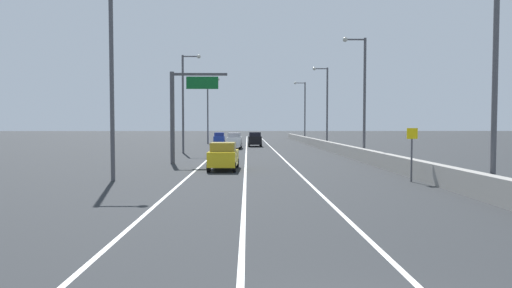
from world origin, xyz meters
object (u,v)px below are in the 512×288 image
at_px(car_black_2, 255,139).
at_px(car_yellow_0, 224,156).
at_px(lamp_post_left_near, 116,70).
at_px(lamp_post_right_second, 362,90).
at_px(lamp_post_right_fourth, 304,108).
at_px(lamp_post_left_far, 209,106).
at_px(car_blue_3, 219,138).
at_px(overhead_sign_gantry, 181,106).
at_px(lamp_post_left_mid, 185,97).
at_px(lamp_post_right_near, 490,54).
at_px(speed_advisory_sign, 412,150).
at_px(car_white_1, 234,141).
at_px(lamp_post_right_third, 325,102).

bearing_deg(car_black_2, car_yellow_0, -94.65).
bearing_deg(lamp_post_left_near, lamp_post_right_second, 39.54).
height_order(lamp_post_right_fourth, lamp_post_left_far, same).
xyz_separation_m(lamp_post_left_near, car_blue_3, (2.72, 48.51, -5.32)).
relative_size(lamp_post_right_second, car_black_2, 2.37).
xyz_separation_m(lamp_post_right_second, lamp_post_right_fourth, (-0.03, 41.23, 0.00)).
bearing_deg(car_blue_3, car_yellow_0, -85.97).
xyz_separation_m(overhead_sign_gantry, lamp_post_left_mid, (-1.59, 13.56, 1.55)).
bearing_deg(car_blue_3, lamp_post_right_near, -74.38).
bearing_deg(lamp_post_right_second, car_yellow_0, -144.19).
distance_m(lamp_post_right_fourth, lamp_post_left_near, 58.58).
bearing_deg(lamp_post_left_mid, overhead_sign_gantry, -83.32).
height_order(overhead_sign_gantry, lamp_post_left_near, lamp_post_left_near).
height_order(lamp_post_right_second, car_black_2, lamp_post_right_second).
height_order(overhead_sign_gantry, speed_advisory_sign, overhead_sign_gantry).
height_order(speed_advisory_sign, lamp_post_right_second, lamp_post_right_second).
xyz_separation_m(lamp_post_left_mid, car_white_1, (5.25, 8.97, -5.22)).
distance_m(overhead_sign_gantry, lamp_post_left_near, 11.46).
xyz_separation_m(overhead_sign_gantry, lamp_post_right_second, (15.71, 3.43, 1.55)).
xyz_separation_m(lamp_post_right_near, lamp_post_right_third, (0.09, 41.23, 0.00)).
relative_size(overhead_sign_gantry, lamp_post_right_fourth, 0.68).
height_order(lamp_post_right_third, lamp_post_left_mid, same).
bearing_deg(car_white_1, lamp_post_right_fourth, 61.50).
distance_m(lamp_post_right_fourth, car_blue_3, 17.49).
bearing_deg(speed_advisory_sign, car_yellow_0, 148.00).
bearing_deg(car_white_1, lamp_post_left_far, 106.56).
height_order(lamp_post_left_near, car_white_1, lamp_post_left_near).
bearing_deg(lamp_post_left_mid, lamp_post_right_third, 30.75).
height_order(lamp_post_right_second, lamp_post_right_third, same).
height_order(lamp_post_left_mid, car_white_1, lamp_post_left_mid).
bearing_deg(speed_advisory_sign, lamp_post_right_third, 87.60).
relative_size(lamp_post_right_fourth, car_yellow_0, 2.48).
relative_size(lamp_post_right_near, lamp_post_right_fourth, 1.00).
bearing_deg(car_black_2, lamp_post_right_second, -69.95).
bearing_deg(lamp_post_left_far, lamp_post_right_near, -72.98).
height_order(car_white_1, car_black_2, car_white_1).
height_order(lamp_post_right_second, lamp_post_right_fourth, same).
distance_m(speed_advisory_sign, lamp_post_right_fourth, 56.83).
xyz_separation_m(overhead_sign_gantry, car_black_2, (6.48, 28.72, -3.68)).
height_order(car_white_1, car_blue_3, car_white_1).
xyz_separation_m(lamp_post_right_near, lamp_post_left_far, (-16.98, 55.48, 0.00)).
xyz_separation_m(lamp_post_right_second, car_black_2, (-9.23, 25.29, -5.22)).
bearing_deg(overhead_sign_gantry, car_blue_3, 88.89).
xyz_separation_m(car_yellow_0, car_black_2, (2.76, 33.93, 0.08)).
bearing_deg(lamp_post_right_second, lamp_post_left_near, -140.46).
distance_m(lamp_post_right_near, car_white_1, 41.90).
relative_size(lamp_post_left_near, car_black_2, 2.37).
height_order(lamp_post_right_near, lamp_post_right_third, same).
distance_m(lamp_post_right_second, car_black_2, 27.42).
distance_m(overhead_sign_gantry, lamp_post_right_third, 28.96).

